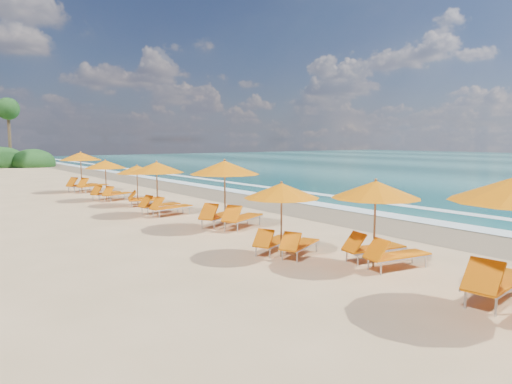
% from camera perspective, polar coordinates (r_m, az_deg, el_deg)
% --- Properties ---
extents(ground, '(160.00, 160.00, 0.00)m').
position_cam_1_polar(ground, '(17.91, 0.00, -3.82)').
color(ground, tan).
rests_on(ground, ground).
extents(wet_sand, '(4.00, 160.00, 0.01)m').
position_cam_1_polar(wet_sand, '(20.53, 8.96, -2.55)').
color(wet_sand, '#856E4F').
rests_on(wet_sand, ground).
extents(surf_foam, '(4.00, 160.00, 0.01)m').
position_cam_1_polar(surf_foam, '(22.53, 13.74, -1.80)').
color(surf_foam, white).
rests_on(surf_foam, ground).
extents(station_2, '(2.72, 2.60, 2.26)m').
position_cam_1_polar(station_2, '(12.05, 15.15, -3.02)').
color(station_2, olive).
rests_on(station_2, ground).
extents(station_3, '(2.75, 2.72, 2.10)m').
position_cam_1_polar(station_3, '(12.69, 3.49, -2.72)').
color(station_3, olive).
rests_on(station_3, ground).
extents(station_4, '(3.33, 3.30, 2.54)m').
position_cam_1_polar(station_4, '(16.65, -3.53, 0.33)').
color(station_4, olive).
rests_on(station_4, ground).
extents(station_5, '(2.71, 2.55, 2.34)m').
position_cam_1_polar(station_5, '(19.97, -11.74, 0.92)').
color(station_5, olive).
rests_on(station_5, ground).
extents(station_6, '(2.60, 2.56, 2.03)m').
position_cam_1_polar(station_6, '(23.07, -14.12, 1.16)').
color(station_6, olive).
rests_on(station_6, ground).
extents(station_7, '(2.88, 2.86, 2.20)m').
position_cam_1_polar(station_7, '(25.56, -17.86, 1.76)').
color(station_7, olive).
rests_on(station_7, ground).
extents(station_8, '(3.29, 3.26, 2.52)m').
position_cam_1_polar(station_8, '(30.14, -20.59, 2.68)').
color(station_8, olive).
rests_on(station_8, ground).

